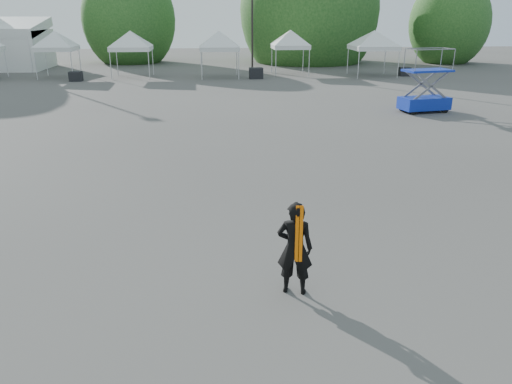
{
  "coord_description": "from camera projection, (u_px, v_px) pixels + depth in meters",
  "views": [
    {
      "loc": [
        -0.53,
        -10.61,
        4.58
      ],
      "look_at": [
        0.29,
        -1.55,
        1.3
      ],
      "focal_mm": 35.0,
      "sensor_mm": 36.0,
      "label": 1
    }
  ],
  "objects": [
    {
      "name": "ground",
      "position": [
        238.0,
        223.0,
        11.54
      ],
      "size": [
        120.0,
        120.0,
        0.0
      ],
      "primitive_type": "plane",
      "color": "#474442",
      "rests_on": "ground"
    },
    {
      "name": "light_pole_east",
      "position": [
        252.0,
        0.0,
        39.89
      ],
      "size": [
        0.6,
        0.25,
        9.8
      ],
      "color": "black",
      "rests_on": "ground"
    },
    {
      "name": "tree_mid_w",
      "position": [
        129.0,
        20.0,
        47.0
      ],
      "size": [
        4.16,
        4.16,
        6.33
      ],
      "color": "#382314",
      "rests_on": "ground"
    },
    {
      "name": "tree_mid_e",
      "position": [
        309.0,
        9.0,
        47.19
      ],
      "size": [
        5.12,
        5.12,
        7.79
      ],
      "color": "#382314",
      "rests_on": "ground"
    },
    {
      "name": "tree_far_e",
      "position": [
        449.0,
        23.0,
        46.82
      ],
      "size": [
        3.84,
        3.84,
        5.84
      ],
      "color": "#382314",
      "rests_on": "ground"
    },
    {
      "name": "tent_c",
      "position": [
        55.0,
        35.0,
        36.1
      ],
      "size": [
        3.83,
        3.83,
        3.88
      ],
      "color": "silver",
      "rests_on": "ground"
    },
    {
      "name": "tent_d",
      "position": [
        130.0,
        35.0,
        36.28
      ],
      "size": [
        4.1,
        4.1,
        3.88
      ],
      "color": "silver",
      "rests_on": "ground"
    },
    {
      "name": "tent_e",
      "position": [
        219.0,
        35.0,
        36.21
      ],
      "size": [
        4.04,
        4.04,
        3.88
      ],
      "color": "silver",
      "rests_on": "ground"
    },
    {
      "name": "tent_f",
      "position": [
        291.0,
        33.0,
        38.08
      ],
      "size": [
        3.87,
        3.87,
        3.88
      ],
      "color": "silver",
      "rests_on": "ground"
    },
    {
      "name": "tent_g",
      "position": [
        374.0,
        34.0,
        37.03
      ],
      "size": [
        4.51,
        4.51,
        3.88
      ],
      "color": "silver",
      "rests_on": "ground"
    },
    {
      "name": "man",
      "position": [
        295.0,
        248.0,
        8.41
      ],
      "size": [
        0.69,
        0.54,
        1.67
      ],
      "rotation": [
        0.0,
        0.0,
        2.9
      ],
      "color": "black",
      "rests_on": "ground"
    },
    {
      "name": "scissor_lift",
      "position": [
        427.0,
        81.0,
        23.83
      ],
      "size": [
        2.49,
        1.57,
        2.99
      ],
      "rotation": [
        0.0,
        0.0,
        0.19
      ],
      "color": "#0C379C",
      "rests_on": "ground"
    },
    {
      "name": "crate_west",
      "position": [
        76.0,
        76.0,
        35.11
      ],
      "size": [
        0.87,
        0.69,
        0.66
      ],
      "primitive_type": "cube",
      "rotation": [
        0.0,
        0.0,
        -0.03
      ],
      "color": "black",
      "rests_on": "ground"
    },
    {
      "name": "crate_mid",
      "position": [
        256.0,
        73.0,
        36.43
      ],
      "size": [
        1.0,
        0.78,
        0.77
      ],
      "primitive_type": "cube",
      "rotation": [
        0.0,
        0.0,
        0.0
      ],
      "color": "black",
      "rests_on": "ground"
    },
    {
      "name": "crate_east",
      "position": [
        404.0,
        72.0,
        38.04
      ],
      "size": [
        0.85,
        0.67,
        0.65
      ],
      "primitive_type": "cube",
      "rotation": [
        0.0,
        0.0,
        0.03
      ],
      "color": "black",
      "rests_on": "ground"
    }
  ]
}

